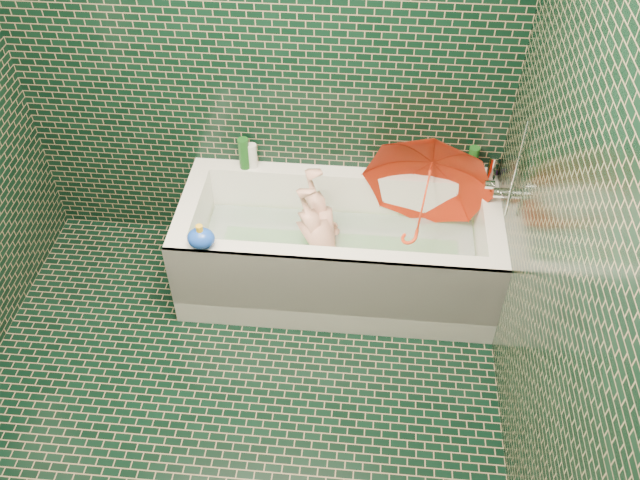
# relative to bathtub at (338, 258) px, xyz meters

# --- Properties ---
(floor) EXTENTS (2.80, 2.80, 0.00)m
(floor) POSITION_rel_bathtub_xyz_m (-0.45, -1.01, -0.21)
(floor) COLOR black
(floor) RESTS_ON ground
(wall_back) EXTENTS (2.80, 0.00, 2.80)m
(wall_back) POSITION_rel_bathtub_xyz_m (-0.45, 0.39, 1.04)
(wall_back) COLOR black
(wall_back) RESTS_ON floor
(wall_right) EXTENTS (0.00, 2.80, 2.80)m
(wall_right) POSITION_rel_bathtub_xyz_m (0.85, -1.01, 1.04)
(wall_right) COLOR black
(wall_right) RESTS_ON floor
(bathtub) EXTENTS (1.70, 0.75, 0.55)m
(bathtub) POSITION_rel_bathtub_xyz_m (0.00, 0.00, 0.00)
(bathtub) COLOR white
(bathtub) RESTS_ON floor
(bath_mat) EXTENTS (1.35, 0.47, 0.01)m
(bath_mat) POSITION_rel_bathtub_xyz_m (0.00, 0.02, -0.06)
(bath_mat) COLOR #3DD52A
(bath_mat) RESTS_ON bathtub
(water) EXTENTS (1.48, 0.53, 0.00)m
(water) POSITION_rel_bathtub_xyz_m (0.00, 0.02, 0.09)
(water) COLOR silver
(water) RESTS_ON bathtub
(faucet) EXTENTS (0.18, 0.19, 0.55)m
(faucet) POSITION_rel_bathtub_xyz_m (0.81, 0.01, 0.56)
(faucet) COLOR silver
(faucet) RESTS_ON wall_right
(child) EXTENTS (0.95, 0.51, 0.39)m
(child) POSITION_rel_bathtub_xyz_m (-0.07, -0.02, 0.10)
(child) COLOR #E6A590
(child) RESTS_ON bathtub
(umbrella) EXTENTS (0.94, 0.86, 0.90)m
(umbrella) POSITION_rel_bathtub_xyz_m (0.44, 0.09, 0.38)
(umbrella) COLOR red
(umbrella) RESTS_ON bathtub
(soap_bottle_a) EXTENTS (0.13, 0.13, 0.27)m
(soap_bottle_a) POSITION_rel_bathtub_xyz_m (0.80, 0.32, 0.34)
(soap_bottle_a) COLOR white
(soap_bottle_a) RESTS_ON bathtub
(soap_bottle_b) EXTENTS (0.10, 0.10, 0.19)m
(soap_bottle_b) POSITION_rel_bathtub_xyz_m (0.80, 0.36, 0.34)
(soap_bottle_b) COLOR #4D1E72
(soap_bottle_b) RESTS_ON bathtub
(soap_bottle_c) EXTENTS (0.15, 0.15, 0.16)m
(soap_bottle_c) POSITION_rel_bathtub_xyz_m (0.61, 0.36, 0.34)
(soap_bottle_c) COLOR #154C17
(soap_bottle_c) RESTS_ON bathtub
(bottle_right_tall) EXTENTS (0.07, 0.07, 0.23)m
(bottle_right_tall) POSITION_rel_bathtub_xyz_m (0.69, 0.32, 0.45)
(bottle_right_tall) COLOR #154C17
(bottle_right_tall) RESTS_ON bathtub
(bottle_right_pump) EXTENTS (0.06, 0.06, 0.17)m
(bottle_right_pump) POSITION_rel_bathtub_xyz_m (0.80, 0.33, 0.42)
(bottle_right_pump) COLOR silver
(bottle_right_pump) RESTS_ON bathtub
(bottle_left_tall) EXTENTS (0.07, 0.07, 0.19)m
(bottle_left_tall) POSITION_rel_bathtub_xyz_m (-0.55, 0.33, 0.43)
(bottle_left_tall) COLOR #154C17
(bottle_left_tall) RESTS_ON bathtub
(bottle_left_short) EXTENTS (0.06, 0.06, 0.15)m
(bottle_left_short) POSITION_rel_bathtub_xyz_m (-0.51, 0.34, 0.41)
(bottle_left_short) COLOR white
(bottle_left_short) RESTS_ON bathtub
(rubber_duck) EXTENTS (0.13, 0.11, 0.10)m
(rubber_duck) POSITION_rel_bathtub_xyz_m (0.64, 0.37, 0.39)
(rubber_duck) COLOR yellow
(rubber_duck) RESTS_ON bathtub
(bath_toy) EXTENTS (0.17, 0.16, 0.14)m
(bath_toy) POSITION_rel_bathtub_xyz_m (-0.65, -0.32, 0.40)
(bath_toy) COLOR blue
(bath_toy) RESTS_ON bathtub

